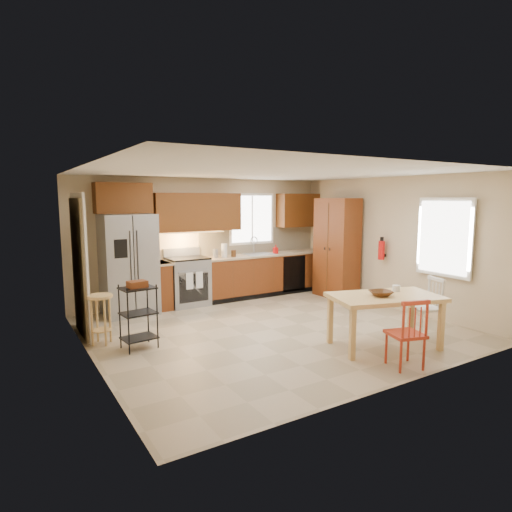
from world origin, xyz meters
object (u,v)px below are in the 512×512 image
Objects in this scene: refrigerator at (129,265)px; table_jar at (396,290)px; pantry at (337,248)px; soap_bottle at (276,249)px; chair_white at (425,307)px; bar_stool at (101,320)px; table_bowl at (381,296)px; utility_cart at (138,317)px; range_stove at (188,282)px; dining_table at (384,322)px; fire_extinguisher at (381,250)px; chair_red at (405,333)px.

refrigerator is 4.60m from table_jar.
refrigerator is 0.87× the size of pantry.
soap_bottle is 3.63m from chair_white.
table_bowl is at bearing -28.24° from bar_stool.
utility_cart is at bearing 153.35° from table_jar.
soap_bottle is at bearing 85.82° from table_jar.
range_stove is 1.01× the size of utility_cart.
dining_table is (1.44, -3.70, -0.09)m from range_stove.
chair_white is at bearing -84.19° from soap_bottle.
soap_bottle is 4.06m from utility_cart.
refrigerator is at bearing 155.48° from fire_extinguisher.
dining_table is at bearing -99.22° from soap_bottle.
fire_extinguisher is 0.24× the size of dining_table.
table_jar is at bearing 102.62° from chair_white.
refrigerator reaches higher than chair_white.
range_stove is 3.95m from table_bowl.
table_bowl is (-0.09, 0.00, 0.38)m from dining_table.
range_stove is at bearing 116.16° from table_jar.
utility_cart is (-0.39, -1.89, -0.45)m from refrigerator.
bar_stool is (-3.04, 2.87, -0.08)m from chair_red.
table_jar is (0.68, 0.74, 0.33)m from chair_red.
fire_extinguisher reaches higher than table_bowl.
soap_bottle is 4.40m from chair_red.
table_jar is at bearing -63.84° from range_stove.
refrigerator is at bearing 71.80° from utility_cart.
fire_extinguisher is at bearing 64.67° from chair_red.
soap_bottle reaches higher than table_bowl.
soap_bottle is 0.22× the size of chair_red.
utility_cart is at bearing -152.46° from soap_bottle.
refrigerator is 5.06× the size of fire_extinguisher.
range_stove is 1.27× the size of bar_stool.
range_stove is 4.03m from table_jar.
refrigerator is at bearing 167.38° from pantry.
soap_bottle is 0.09× the size of pantry.
dining_table is at bearing -68.70° from range_stove.
pantry is at bearing 11.46° from bar_stool.
refrigerator is 5.07m from chair_white.
utility_cart is at bearing -128.33° from range_stove.
utility_cart reaches higher than dining_table.
chair_red is at bearing -111.49° from table_bowl.
table_jar reaches higher than dining_table.
pantry is (0.95, -0.90, 0.05)m from soap_bottle.
refrigerator is at bearing 134.28° from chair_red.
chair_red is (-0.35, -0.65, 0.08)m from dining_table.
range_stove is at bearing 49.92° from chair_white.
table_jar is (1.77, -3.61, 0.31)m from range_stove.
dining_table is at bearing -164.05° from table_jar.
utility_cart is (-2.98, 1.76, 0.09)m from dining_table.
chair_white reaches higher than table_bowl.
range_stove reaches higher than utility_cart.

